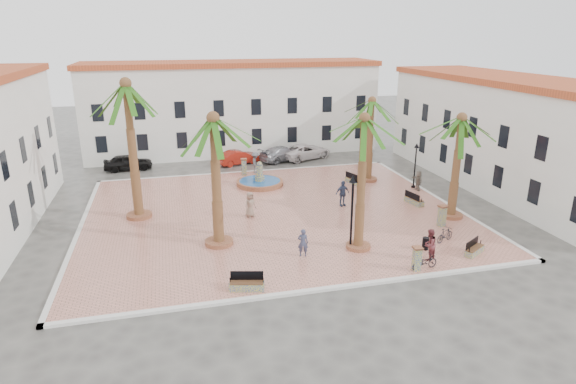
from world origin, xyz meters
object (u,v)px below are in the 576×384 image
fountain (260,182)px  bench_s (247,285)px  bench_e (414,200)px  car_red (239,157)px  cyclist_a (303,243)px  pedestrian_north (255,163)px  bollard_n (244,166)px  litter_bin (425,243)px  pedestrian_east (418,180)px  bench_ne (354,181)px  car_silver (283,154)px  palm_sw (214,134)px  pedestrian_fountain_b (342,193)px  bollard_se (417,258)px  car_black (128,162)px  lamppost_e (416,158)px  cyclist_b (429,244)px  pedestrian_fountain_a (250,205)px  bench_se (474,250)px  bicycle_b (445,235)px  palm_e (460,130)px  lamppost_s (352,199)px  car_white (305,151)px  bicycle_a (425,262)px  palm_ne (372,110)px  bollard_e (442,215)px  palm_s (364,133)px

fountain → bench_s: fountain is taller
bench_e → car_red: (-10.89, 15.01, 0.29)m
cyclist_a → pedestrian_north: (0.52, 17.51, 0.14)m
bench_s → bollard_n: size_ratio=1.22×
litter_bin → pedestrian_east: bearing=63.6°
bench_ne → car_silver: car_silver is taller
palm_sw → pedestrian_fountain_b: bearing=25.5°
pedestrian_north → pedestrian_east: bearing=-113.8°
bollard_se → cyclist_a: size_ratio=0.81×
bench_s → car_black: bearing=119.8°
lamppost_e → cyclist_b: lamppost_e is taller
pedestrian_fountain_a → car_red: pedestrian_fountain_a is taller
bench_se → bicycle_b: bearing=79.4°
lamppost_e → bollard_n: bearing=151.2°
bench_e → litter_bin: (-3.21, -7.38, 0.12)m
bollard_n → cyclist_b: (7.35, -19.33, 0.13)m
palm_e → litter_bin: size_ratio=9.72×
palm_sw → palm_e: size_ratio=1.11×
lamppost_s → pedestrian_east: size_ratio=2.76×
car_white → bollard_se: bearing=155.3°
bench_e → bicycle_a: (-4.52, -9.63, 0.16)m
palm_ne → lamppost_s: size_ratio=1.59×
cyclist_a → bench_e: bearing=-133.5°
car_silver → pedestrian_fountain_b: bearing=161.4°
bollard_n → pedestrian_fountain_b: bearing=-59.8°
lamppost_e → bicycle_a: (-6.42, -13.24, -2.11)m
palm_ne → litter_bin: palm_ne is taller
lamppost_e → car_red: size_ratio=0.88×
palm_sw → bench_s: palm_sw is taller
bicycle_a → pedestrian_fountain_a: bearing=28.1°
pedestrian_fountain_b → bench_ne: bearing=48.1°
palm_sw → bench_se: (14.16, -4.97, -6.52)m
palm_e → car_red: 22.42m
bicycle_b → lamppost_e: bearing=-41.3°
fountain → pedestrian_east: size_ratio=2.38×
palm_sw → bollard_e: palm_sw is taller
pedestrian_north → car_silver: (3.59, 4.22, -0.39)m
lamppost_s → pedestrian_fountain_b: size_ratio=2.36×
palm_sw → car_white: palm_sw is taller
bollard_e → pedestrian_north: pedestrian_north is taller
bicycle_a → car_white: bearing=-11.1°
bollard_e → bicycle_a: 6.71m
palm_e → car_red: bearing=123.8°
litter_bin → palm_sw: bearing=162.3°
palm_s → car_white: size_ratio=1.47×
bench_ne → bicycle_b: 12.54m
bench_se → fountain: bearing=89.3°
lamppost_e → pedestrian_fountain_b: bearing=-159.6°
bollard_se → lamppost_s: bearing=123.7°
bench_s → bicycle_a: bench_s is taller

